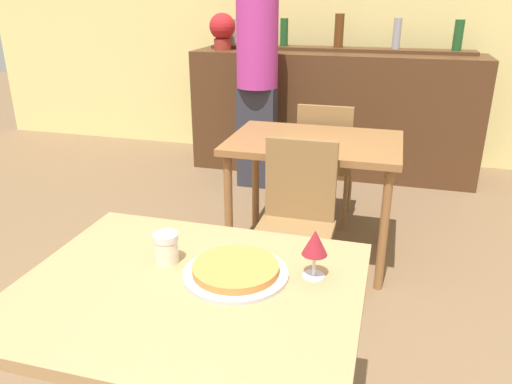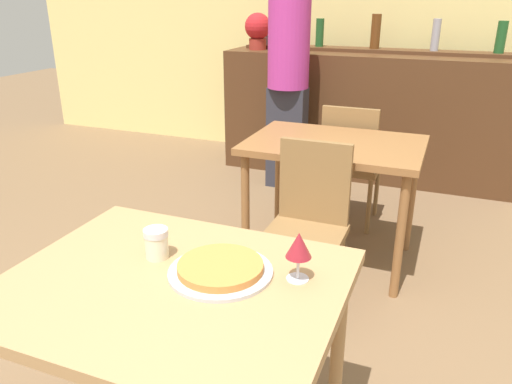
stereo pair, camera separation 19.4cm
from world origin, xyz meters
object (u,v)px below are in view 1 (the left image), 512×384
(chair_far_side_front, at_px, (296,215))
(person_standing, at_px, (257,72))
(potted_plant, at_px, (222,29))
(wine_glass, at_px, (315,244))
(pizza_tray, at_px, (236,271))
(cheese_shaker, at_px, (166,248))
(chair_far_side_back, at_px, (325,156))

(chair_far_side_front, bearing_deg, person_standing, 111.99)
(chair_far_side_front, bearing_deg, potted_plant, 117.69)
(wine_glass, distance_m, potted_plant, 3.54)
(pizza_tray, relative_size, cheese_shaker, 3.22)
(person_standing, relative_size, wine_glass, 11.43)
(potted_plant, bearing_deg, person_standing, -47.80)
(chair_far_side_back, xyz_separation_m, wine_glass, (0.25, -2.08, 0.38))
(pizza_tray, relative_size, person_standing, 0.18)
(pizza_tray, distance_m, potted_plant, 3.52)
(chair_far_side_front, bearing_deg, pizza_tray, -89.20)
(person_standing, bearing_deg, pizza_tray, -75.89)
(wine_glass, bearing_deg, potted_plant, 113.59)
(potted_plant, bearing_deg, chair_far_side_back, -44.71)
(cheese_shaker, distance_m, person_standing, 2.77)
(pizza_tray, bearing_deg, chair_far_side_back, 90.40)
(cheese_shaker, relative_size, potted_plant, 0.31)
(chair_far_side_front, xyz_separation_m, pizza_tray, (0.01, -1.07, 0.28))
(cheese_shaker, bearing_deg, wine_glass, 4.79)
(chair_far_side_back, xyz_separation_m, cheese_shaker, (-0.23, -2.12, 0.32))
(cheese_shaker, bearing_deg, chair_far_side_front, 77.88)
(cheese_shaker, relative_size, person_standing, 0.06)
(cheese_shaker, relative_size, wine_glass, 0.65)
(person_standing, bearing_deg, potted_plant, 132.20)
(potted_plant, bearing_deg, wine_glass, -66.41)
(chair_far_side_back, xyz_separation_m, potted_plant, (-1.16, 1.14, 0.78))
(pizza_tray, height_order, potted_plant, potted_plant)
(chair_far_side_front, distance_m, cheese_shaker, 1.13)
(wine_glass, bearing_deg, chair_far_side_back, 96.87)
(pizza_tray, bearing_deg, person_standing, 104.11)
(chair_far_side_back, xyz_separation_m, pizza_tray, (0.01, -2.13, 0.28))
(chair_far_side_back, bearing_deg, cheese_shaker, 83.88)
(cheese_shaker, xyz_separation_m, wine_glass, (0.48, 0.04, 0.06))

